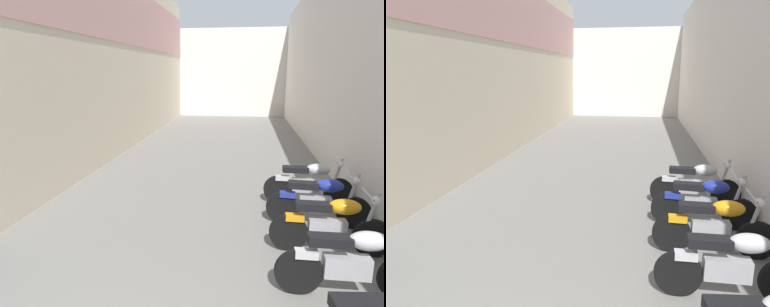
# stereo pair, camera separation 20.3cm
# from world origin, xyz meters

# --- Properties ---
(ground_plane) EXTENTS (38.38, 38.38, 0.00)m
(ground_plane) POSITION_xyz_m (0.00, 9.19, 0.00)
(ground_plane) COLOR slate
(building_left) EXTENTS (0.45, 22.38, 6.61)m
(building_left) POSITION_xyz_m (-3.45, 11.15, 3.34)
(building_left) COLOR beige
(building_left) RESTS_ON ground
(building_right) EXTENTS (0.45, 22.38, 5.95)m
(building_right) POSITION_xyz_m (3.46, 11.19, 2.97)
(building_right) COLOR beige
(building_right) RESTS_ON ground
(building_far_end) EXTENTS (9.52, 2.00, 5.34)m
(building_far_end) POSITION_xyz_m (0.00, 23.38, 2.67)
(building_far_end) COLOR beige
(building_far_end) RESTS_ON ground
(motorcycle_third) EXTENTS (1.85, 0.58, 1.04)m
(motorcycle_third) POSITION_xyz_m (2.32, 3.86, 0.50)
(motorcycle_third) COLOR black
(motorcycle_third) RESTS_ON ground
(motorcycle_fourth) EXTENTS (1.85, 0.58, 1.04)m
(motorcycle_fourth) POSITION_xyz_m (2.32, 5.00, 0.50)
(motorcycle_fourth) COLOR black
(motorcycle_fourth) RESTS_ON ground
(motorcycle_fifth) EXTENTS (1.85, 0.58, 1.04)m
(motorcycle_fifth) POSITION_xyz_m (2.32, 6.04, 0.50)
(motorcycle_fifth) COLOR black
(motorcycle_fifth) RESTS_ON ground
(motorcycle_sixth) EXTENTS (1.85, 0.58, 1.04)m
(motorcycle_sixth) POSITION_xyz_m (2.32, 7.15, 0.50)
(motorcycle_sixth) COLOR black
(motorcycle_sixth) RESTS_ON ground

